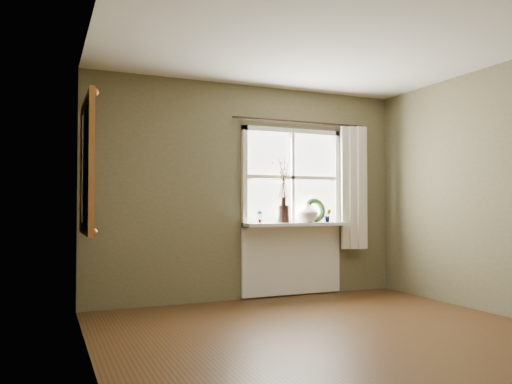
{
  "coord_description": "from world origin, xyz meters",
  "views": [
    {
      "loc": [
        -2.34,
        -3.35,
        1.12
      ],
      "look_at": [
        -0.24,
        1.55,
        1.27
      ],
      "focal_mm": 35.0,
      "sensor_mm": 36.0,
      "label": 1
    }
  ],
  "objects": [
    {
      "name": "floor",
      "position": [
        0.0,
        0.0,
        0.0
      ],
      "size": [
        4.5,
        4.5,
        0.0
      ],
      "primitive_type": "plane",
      "color": "#432915",
      "rests_on": "ground"
    },
    {
      "name": "ceiling",
      "position": [
        0.0,
        0.0,
        2.6
      ],
      "size": [
        4.5,
        4.5,
        0.0
      ],
      "primitive_type": "plane",
      "color": "silver",
      "rests_on": "ground"
    },
    {
      "name": "wall_back",
      "position": [
        0.0,
        2.3,
        1.3
      ],
      "size": [
        4.0,
        0.1,
        2.6
      ],
      "primitive_type": "cube",
      "color": "brown",
      "rests_on": "ground"
    },
    {
      "name": "wall_left",
      "position": [
        -2.05,
        0.0,
        1.3
      ],
      "size": [
        0.1,
        4.5,
        2.6
      ],
      "primitive_type": "cube",
      "color": "brown",
      "rests_on": "ground"
    },
    {
      "name": "window_frame",
      "position": [
        0.55,
        2.23,
        1.48
      ],
      "size": [
        1.36,
        0.06,
        1.24
      ],
      "color": "white",
      "rests_on": "wall_back"
    },
    {
      "name": "window_sill",
      "position": [
        0.55,
        2.12,
        0.9
      ],
      "size": [
        1.36,
        0.26,
        0.04
      ],
      "primitive_type": "cube",
      "color": "white",
      "rests_on": "wall_back"
    },
    {
      "name": "window_apron",
      "position": [
        0.55,
        2.23,
        0.46
      ],
      "size": [
        1.36,
        0.04,
        0.88
      ],
      "primitive_type": "cube",
      "color": "white",
      "rests_on": "ground"
    },
    {
      "name": "dark_jug",
      "position": [
        0.37,
        2.12,
        1.03
      ],
      "size": [
        0.16,
        0.16,
        0.21
      ],
      "primitive_type": "cylinder",
      "rotation": [
        0.0,
        0.0,
        -0.14
      ],
      "color": "black",
      "rests_on": "window_sill"
    },
    {
      "name": "cream_vase",
      "position": [
        0.71,
        2.12,
        1.05
      ],
      "size": [
        0.29,
        0.29,
        0.26
      ],
      "primitive_type": "imported",
      "rotation": [
        0.0,
        0.0,
        -0.17
      ],
      "color": "beige",
      "rests_on": "window_sill"
    },
    {
      "name": "wreath",
      "position": [
        0.84,
        2.16,
        1.04
      ],
      "size": [
        0.33,
        0.18,
        0.32
      ],
      "primitive_type": "torus",
      "rotation": [
        1.36,
        0.0,
        0.12
      ],
      "color": "#2C4920",
      "rests_on": "window_sill"
    },
    {
      "name": "potted_plant_left",
      "position": [
        0.06,
        2.12,
        1.0
      ],
      "size": [
        0.09,
        0.08,
        0.16
      ],
      "primitive_type": "imported",
      "rotation": [
        0.0,
        0.0,
        -0.29
      ],
      "color": "#2C4920",
      "rests_on": "window_sill"
    },
    {
      "name": "potted_plant_right",
      "position": [
        1.0,
        2.12,
        1.0
      ],
      "size": [
        0.11,
        0.1,
        0.17
      ],
      "primitive_type": "imported",
      "rotation": [
        0.0,
        0.0,
        -0.35
      ],
      "color": "#2C4920",
      "rests_on": "window_sill"
    },
    {
      "name": "curtain",
      "position": [
        1.39,
        2.13,
        1.37
      ],
      "size": [
        0.36,
        0.12,
        1.59
      ],
      "primitive_type": "cube",
      "color": "beige",
      "rests_on": "wall_back"
    },
    {
      "name": "curtain_rod",
      "position": [
        0.65,
        2.17,
        2.18
      ],
      "size": [
        1.84,
        0.03,
        0.03
      ],
      "primitive_type": "cylinder",
      "rotation": [
        0.0,
        1.57,
        0.0
      ],
      "color": "black",
      "rests_on": "wall_back"
    },
    {
      "name": "gilt_mirror",
      "position": [
        -1.96,
        1.56,
        1.5
      ],
      "size": [
        0.1,
        1.08,
        1.28
      ],
      "color": "white",
      "rests_on": "wall_left"
    }
  ]
}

